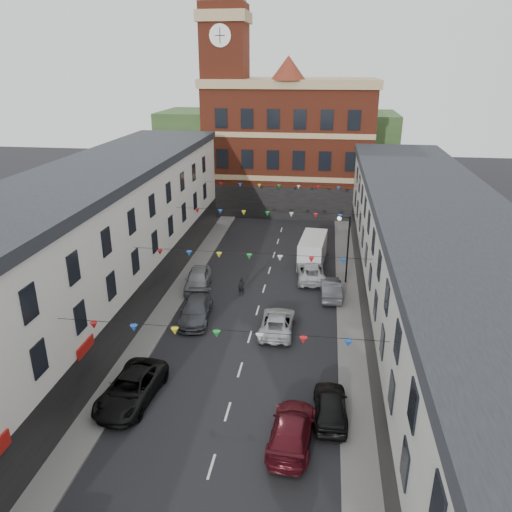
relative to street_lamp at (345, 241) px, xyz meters
The scene contains 19 objects.
ground 15.94m from the street_lamp, 115.07° to the right, with size 160.00×160.00×0.00m, color black.
pavement_left 18.43m from the street_lamp, 138.26° to the right, with size 1.80×64.00×0.15m, color #605E5B.
pavement_right 12.60m from the street_lamp, 88.33° to the right, with size 1.80×64.00×0.15m, color #605E5B.
terrace_left 22.52m from the street_lamp, 144.66° to the right, with size 8.40×56.00×10.70m.
terrace_right 14.04m from the street_lamp, 68.09° to the right, with size 8.40×56.00×9.70m.
civic_building 25.18m from the street_lamp, 105.30° to the left, with size 20.60×13.30×18.50m.
clock_tower 27.57m from the street_lamp, 123.79° to the left, with size 5.60×5.60×30.00m.
distant_hill 49.16m from the street_lamp, 102.40° to the left, with size 40.00×14.00×10.00m, color #2D4721.
street_lamp is the anchor object (origin of this frame).
car_left_c 21.68m from the street_lamp, 124.17° to the right, with size 2.55×5.54×1.54m, color black.
car_left_d 13.86m from the street_lamp, 143.55° to the right, with size 2.09×5.15×1.49m, color #484A51.
car_left_e 12.72m from the street_lamp, 167.56° to the right, with size 1.93×4.81×1.64m, color gray.
car_right_c 20.29m from the street_lamp, 98.47° to the right, with size 2.08×5.11×1.48m, color #54101A.
car_right_d 18.00m from the street_lamp, 93.40° to the right, with size 1.76×4.38×1.49m, color black.
car_right_e 4.33m from the street_lamp, 110.81° to the right, with size 1.56×4.47×1.47m, color #47494F.
car_right_f 4.25m from the street_lamp, 169.13° to the left, with size 2.37×5.14×1.43m, color silver.
moving_car 10.60m from the street_lamp, 118.07° to the right, with size 2.28×4.94×1.37m, color silver.
white_van 5.99m from the street_lamp, 120.83° to the left, with size 2.17×5.63×2.49m, color silver.
pedestrian 9.47m from the street_lamp, 156.99° to the right, with size 0.55×0.36×1.51m, color black.
Camera 1 is at (4.60, -25.76, 17.65)m, focal length 35.00 mm.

